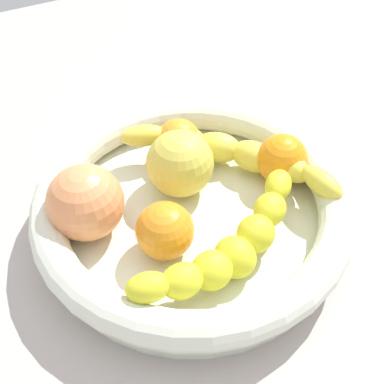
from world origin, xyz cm
name	(u,v)px	position (x,y,z in cm)	size (l,w,h in cm)	color
kitchen_counter	(192,235)	(0.00, 0.00, 1.50)	(120.00, 120.00, 3.00)	#ADA29A
fruit_bowl	(192,208)	(0.00, 0.00, 5.95)	(31.85, 31.85, 5.68)	silver
banana_draped_left	(231,247)	(-7.39, 0.07, 8.00)	(9.12, 20.42, 4.90)	yellow
banana_draped_right	(233,153)	(3.31, -6.83, 7.92)	(19.51, 16.72, 4.21)	yellow
orange_front	(179,141)	(8.11, -2.67, 7.76)	(5.00, 5.00, 5.00)	orange
orange_mid_left	(282,159)	(-0.05, -10.81, 7.97)	(5.44, 5.44, 5.44)	orange
orange_mid_right	(165,231)	(-2.96, 4.41, 8.00)	(5.49, 5.49, 5.49)	orange
apple_yellow	(180,164)	(3.73, -0.61, 8.76)	(7.01, 7.01, 7.01)	#DACA4A
peach_blush	(86,202)	(2.94, 9.80, 8.95)	(7.38, 7.38, 7.38)	#F39259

